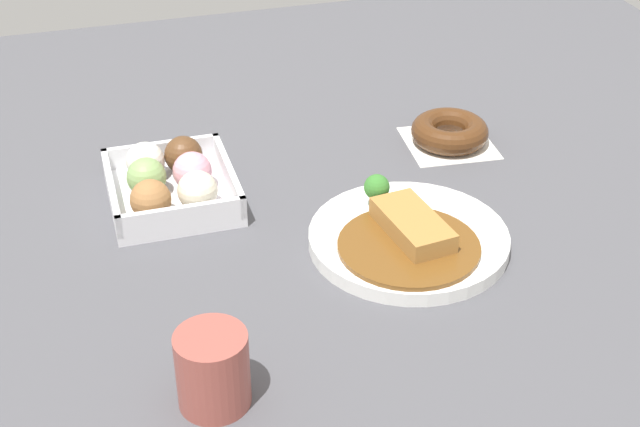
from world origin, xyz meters
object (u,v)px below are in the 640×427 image
(curry_plate, at_px, (408,236))
(donut_box, at_px, (170,182))
(coffee_mug, at_px, (213,370))
(chocolate_ring_donut, at_px, (450,132))

(curry_plate, distance_m, donut_box, 0.32)
(donut_box, xyz_separation_m, coffee_mug, (0.38, -0.02, 0.01))
(donut_box, relative_size, coffee_mug, 2.23)
(donut_box, bearing_deg, chocolate_ring_donut, 95.66)
(curry_plate, height_order, donut_box, same)
(donut_box, bearing_deg, coffee_mug, -2.65)
(donut_box, height_order, chocolate_ring_donut, donut_box)
(coffee_mug, bearing_deg, donut_box, 177.35)
(curry_plate, bearing_deg, donut_box, -126.16)
(donut_box, distance_m, chocolate_ring_donut, 0.41)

